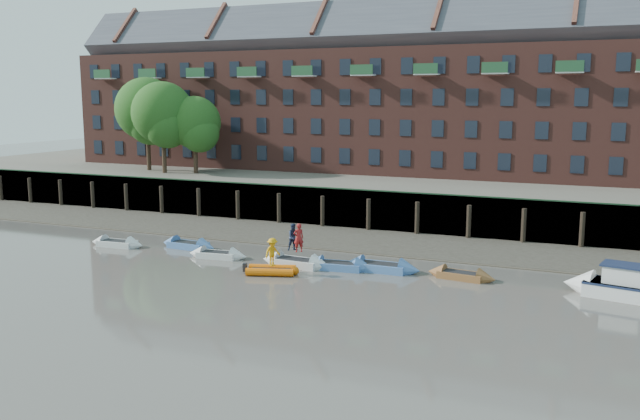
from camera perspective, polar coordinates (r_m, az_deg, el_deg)
The scene contains 19 objects.
ground at distance 34.35m, azimuth -4.78°, elevation -8.57°, with size 220.00×220.00×0.00m, color #5B5650.
foreshore at distance 50.41m, azimuth 4.84°, elevation -2.70°, with size 110.00×8.00×0.50m, color #3D382F.
mud_band at distance 47.27m, azimuth 3.53°, elevation -3.51°, with size 110.00×1.60×0.10m, color #4C4336.
river_wall at distance 54.21m, azimuth 6.32°, elevation -0.14°, with size 110.00×1.23×3.30m.
bank_terrace at distance 67.22m, azimuth 9.70°, elevation 1.66°, with size 110.00×28.00×3.20m, color #5E594D.
apartment_terrace at distance 67.61m, azimuth 10.17°, elevation 11.23°, with size 80.60×15.56×20.98m.
tree_cluster at distance 69.55m, azimuth -13.12°, elevation 7.93°, with size 11.76×7.74×9.40m.
rowboat_0 at distance 50.86m, azimuth -16.72°, elevation -2.71°, with size 4.35×1.55×1.24m.
rowboat_1 at distance 49.05m, azimuth -11.04°, elevation -2.92°, with size 4.52×1.56×1.29m.
rowboat_2 at distance 45.80m, azimuth -8.62°, elevation -3.75°, with size 4.28×1.67×1.21m.
rowboat_3 at distance 43.07m, azimuth -2.03°, elevation -4.45°, with size 4.96×1.70×1.42m.
rowboat_4 at distance 42.32m, azimuth 1.62°, elevation -4.73°, with size 4.61×1.79×1.31m.
rowboat_5 at distance 42.07m, azimuth 5.16°, elevation -4.82°, with size 4.94×1.51×1.43m.
rowboat_6 at distance 41.03m, azimuth 11.80°, elevation -5.41°, with size 4.25×1.68×1.20m.
rib_tender at distance 41.33m, azimuth -3.96°, elevation -5.08°, with size 3.26×2.29×0.55m.
motor_launch at distance 39.88m, azimuth 23.34°, elevation -5.86°, with size 6.01×2.96×2.37m.
person_rower_a at distance 42.67m, azimuth -1.81°, elevation -2.35°, with size 0.67×0.44×1.83m, color maroon.
person_rower_b at distance 43.07m, azimuth -2.22°, elevation -2.29°, with size 0.85×0.66×1.75m, color #19233F.
person_rib_crew at distance 41.11m, azimuth -4.02°, elevation -3.54°, with size 1.10×0.63×1.71m, color orange.
Camera 1 is at (15.39, -28.80, 10.65)m, focal length 38.00 mm.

